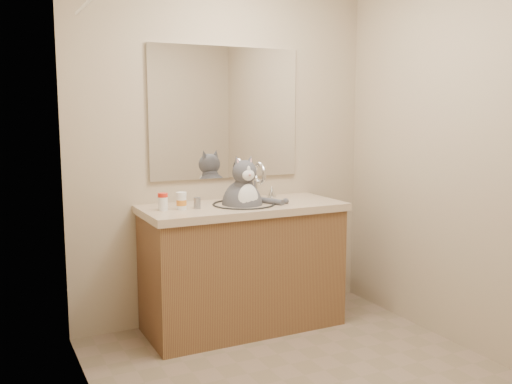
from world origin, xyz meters
The scene contains 8 objects.
room centered at (0.00, 0.00, 1.20)m, with size 2.22×2.52×2.42m.
vanity centered at (0.00, 0.96, 0.44)m, with size 1.34×0.59×1.12m.
mirror centered at (0.00, 1.24, 1.45)m, with size 1.10×0.02×0.90m, color white.
shower_curtain centered at (-1.05, 0.10, 1.03)m, with size 0.02×1.30×1.93m.
cat centered at (0.00, 0.95, 0.86)m, with size 0.38×0.32×0.53m.
pill_bottle_redcap centered at (-0.54, 0.97, 0.91)m, with size 0.07×0.07×0.11m.
pill_bottle_orange centered at (-0.43, 0.95, 0.90)m, with size 0.08×0.08×0.11m.
grey_canister centered at (-0.33, 0.95, 0.89)m, with size 0.04×0.04×0.07m.
Camera 1 is at (-1.58, -2.42, 1.47)m, focal length 40.00 mm.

